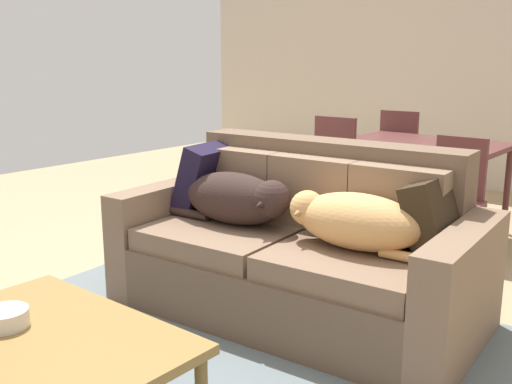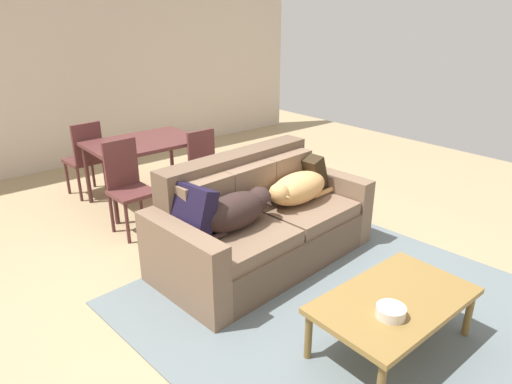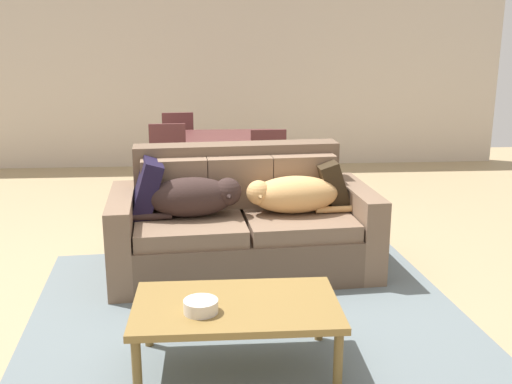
# 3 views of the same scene
# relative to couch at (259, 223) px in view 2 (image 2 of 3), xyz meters

# --- Properties ---
(ground_plane) EXTENTS (10.00, 10.00, 0.00)m
(ground_plane) POSITION_rel_couch_xyz_m (-0.17, -0.05, -0.36)
(ground_plane) COLOR tan
(back_partition) EXTENTS (8.00, 0.12, 2.70)m
(back_partition) POSITION_rel_couch_xyz_m (-0.17, 3.95, 0.99)
(back_partition) COLOR beige
(back_partition) RESTS_ON ground
(area_rug) EXTENTS (3.08, 3.00, 0.01)m
(area_rug) POSITION_rel_couch_xyz_m (0.01, -0.94, -0.35)
(area_rug) COLOR slate
(area_rug) RESTS_ON ground
(couch) EXTENTS (2.09, 1.15, 0.96)m
(couch) POSITION_rel_couch_xyz_m (0.00, 0.00, 0.00)
(couch) COLOR brown
(couch) RESTS_ON ground
(dog_on_left_cushion) EXTENTS (0.82, 0.36, 0.30)m
(dog_on_left_cushion) POSITION_rel_couch_xyz_m (-0.35, -0.13, 0.28)
(dog_on_left_cushion) COLOR #32221F
(dog_on_left_cushion) RESTS_ON couch
(dog_on_right_cushion) EXTENTS (0.84, 0.39, 0.29)m
(dog_on_right_cushion) POSITION_rel_couch_xyz_m (0.38, -0.09, 0.27)
(dog_on_right_cushion) COLOR tan
(dog_on_right_cushion) RESTS_ON couch
(throw_pillow_by_left_arm) EXTENTS (0.33, 0.48, 0.47)m
(throw_pillow_by_left_arm) POSITION_rel_couch_xyz_m (-0.74, -0.00, 0.32)
(throw_pillow_by_left_arm) COLOR black
(throw_pillow_by_left_arm) RESTS_ON couch
(throw_pillow_by_right_arm) EXTENTS (0.28, 0.40, 0.41)m
(throw_pillow_by_right_arm) POSITION_rel_couch_xyz_m (0.73, 0.11, 0.30)
(throw_pillow_by_right_arm) COLOR #2E2213
(throw_pillow_by_right_arm) RESTS_ON couch
(coffee_table) EXTENTS (1.13, 0.67, 0.40)m
(coffee_table) POSITION_rel_couch_xyz_m (-0.11, -1.51, 0.00)
(coffee_table) COLOR olive
(coffee_table) RESTS_ON ground
(bowl_on_coffee_table) EXTENTS (0.18, 0.18, 0.07)m
(bowl_on_coffee_table) POSITION_rel_couch_xyz_m (-0.30, -1.61, 0.08)
(bowl_on_coffee_table) COLOR silver
(bowl_on_coffee_table) RESTS_ON coffee_table
(dining_table) EXTENTS (1.24, 0.87, 0.75)m
(dining_table) POSITION_rel_couch_xyz_m (-0.15, 1.94, 0.32)
(dining_table) COLOR #562B2A
(dining_table) RESTS_ON ground
(dining_chair_near_left) EXTENTS (0.42, 0.42, 0.96)m
(dining_chair_near_left) POSITION_rel_couch_xyz_m (-0.66, 1.30, 0.17)
(dining_chair_near_left) COLOR #562B2A
(dining_chair_near_left) RESTS_ON ground
(dining_chair_near_right) EXTENTS (0.41, 0.41, 0.89)m
(dining_chair_near_right) POSITION_rel_couch_xyz_m (0.34, 1.35, 0.14)
(dining_chair_near_right) COLOR #562B2A
(dining_chair_near_right) RESTS_ON ground
(dining_chair_far_left) EXTENTS (0.43, 0.43, 0.94)m
(dining_chair_far_left) POSITION_rel_couch_xyz_m (-0.63, 2.55, 0.16)
(dining_chair_far_left) COLOR #562B2A
(dining_chair_far_left) RESTS_ON ground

